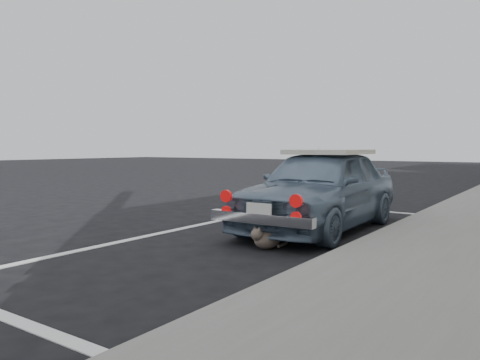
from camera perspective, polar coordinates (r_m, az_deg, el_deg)
The scene contains 7 objects.
ground at distance 4.51m, azimuth -24.08°, elevation -11.95°, with size 80.00×80.00×0.00m, color black.
sidewalk at distance 4.41m, azimuth 27.14°, elevation -11.39°, with size 2.80×40.00×0.15m, color slate.
pline_rear at distance 3.85m, azimuth -26.66°, elevation -14.69°, with size 3.00×0.12×0.01m, color silver.
pline_front at distance 9.38m, azimuth 14.29°, elevation -3.52°, with size 3.00×0.12×0.01m, color silver.
pline_side at distance 7.08m, azimuth -6.78°, elevation -5.84°, with size 0.12×7.00×0.01m, color silver.
retro_coupe at distance 7.00m, azimuth 9.74°, elevation -0.97°, with size 1.53×3.60×1.21m.
cat at distance 5.62m, azimuth 3.24°, elevation -7.06°, with size 0.34×0.52×0.29m.
Camera 1 is at (3.73, -2.23, 1.21)m, focal length 35.00 mm.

